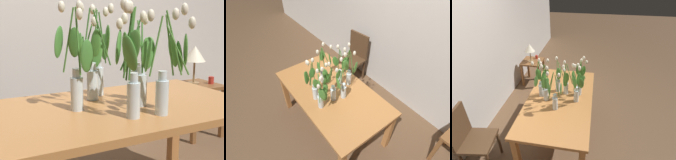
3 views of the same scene
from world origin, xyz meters
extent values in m
plane|color=brown|center=(0.00, 0.00, 0.00)|extent=(18.00, 18.00, 0.00)
cube|color=beige|center=(0.00, 1.30, 1.35)|extent=(9.00, 0.10, 2.70)
cube|color=#B7753D|center=(0.00, 0.00, 0.72)|extent=(1.60, 0.90, 0.04)
cube|color=#B7753D|center=(-0.74, -0.39, 0.35)|extent=(0.07, 0.07, 0.70)
cube|color=#B7753D|center=(-0.74, 0.39, 0.35)|extent=(0.07, 0.07, 0.70)
cube|color=#B7753D|center=(0.74, 0.39, 0.35)|extent=(0.07, 0.07, 0.70)
cylinder|color=silver|center=(0.13, -0.06, 0.83)|extent=(0.07, 0.07, 0.18)
cylinder|color=silver|center=(0.13, -0.06, 0.94)|extent=(0.04, 0.04, 0.05)
cylinder|color=silver|center=(0.13, -0.06, 0.80)|extent=(0.06, 0.06, 0.11)
cylinder|color=#3D752D|center=(0.10, -0.12, 1.09)|extent=(0.06, 0.10, 0.28)
ellipsoid|color=#F2E5C6|center=(0.07, -0.17, 1.24)|extent=(0.04, 0.04, 0.06)
ellipsoid|color=#4C8E38|center=(0.10, -0.17, 1.05)|extent=(0.10, 0.07, 0.18)
cylinder|color=#3D752D|center=(0.07, -0.05, 1.08)|extent=(0.09, 0.03, 0.28)
ellipsoid|color=#F2E5C6|center=(0.03, -0.05, 1.23)|extent=(0.04, 0.04, 0.06)
ellipsoid|color=#4C8E38|center=(0.03, -0.07, 1.02)|extent=(0.06, 0.08, 0.17)
cylinder|color=#3D752D|center=(0.06, -0.06, 1.07)|extent=(0.12, 0.01, 0.24)
ellipsoid|color=#F2E5C6|center=(-0.01, -0.06, 1.20)|extent=(0.04, 0.04, 0.06)
ellipsoid|color=#4C8E38|center=(0.01, -0.09, 1.08)|extent=(0.04, 0.09, 0.18)
cylinder|color=silver|center=(0.02, 0.27, 0.83)|extent=(0.07, 0.07, 0.18)
cylinder|color=silver|center=(0.02, 0.27, 0.94)|extent=(0.04, 0.04, 0.05)
cylinder|color=silver|center=(0.02, 0.27, 0.80)|extent=(0.06, 0.06, 0.11)
cylinder|color=#3D752D|center=(-0.01, 0.25, 1.11)|extent=(0.05, 0.04, 0.34)
ellipsoid|color=#F2E5C6|center=(-0.03, 0.23, 1.28)|extent=(0.04, 0.04, 0.06)
ellipsoid|color=#4C8E38|center=(-0.03, 0.20, 1.08)|extent=(0.07, 0.08, 0.18)
cylinder|color=#3D752D|center=(-0.03, 0.30, 1.12)|extent=(0.09, 0.06, 0.35)
ellipsoid|color=#F2E5C6|center=(-0.07, 0.33, 1.29)|extent=(0.04, 0.04, 0.06)
ellipsoid|color=#4C8E38|center=(-0.08, 0.30, 1.04)|extent=(0.06, 0.10, 0.18)
cylinder|color=#3D752D|center=(0.00, 0.25, 1.07)|extent=(0.04, 0.03, 0.27)
ellipsoid|color=#F2E5C6|center=(-0.02, 0.24, 1.21)|extent=(0.04, 0.04, 0.06)
ellipsoid|color=#4C8E38|center=(-0.02, 0.21, 1.01)|extent=(0.10, 0.07, 0.18)
cylinder|color=#3D752D|center=(0.05, 0.28, 1.10)|extent=(0.06, 0.02, 0.33)
ellipsoid|color=#F2E5C6|center=(0.08, 0.29, 1.27)|extent=(0.04, 0.04, 0.06)
ellipsoid|color=#4C8E38|center=(0.09, 0.32, 1.05)|extent=(0.05, 0.09, 0.18)
cylinder|color=silver|center=(0.14, -0.26, 0.83)|extent=(0.07, 0.07, 0.18)
cylinder|color=silver|center=(0.14, -0.26, 0.94)|extent=(0.04, 0.04, 0.05)
cylinder|color=silver|center=(0.14, -0.26, 0.80)|extent=(0.06, 0.06, 0.11)
cylinder|color=#56933D|center=(0.10, -0.24, 1.09)|extent=(0.06, 0.03, 0.30)
ellipsoid|color=#F2E5C6|center=(0.07, -0.23, 1.25)|extent=(0.04, 0.04, 0.06)
ellipsoid|color=#4C8E38|center=(0.05, -0.25, 1.05)|extent=(0.06, 0.10, 0.18)
cylinder|color=#56933D|center=(0.20, -0.29, 1.07)|extent=(0.11, 0.07, 0.25)
ellipsoid|color=#F2E5C6|center=(0.25, -0.33, 1.21)|extent=(0.04, 0.04, 0.06)
ellipsoid|color=#4C8E38|center=(0.25, -0.29, 1.07)|extent=(0.08, 0.10, 0.18)
cylinder|color=#56933D|center=(0.17, -0.26, 1.10)|extent=(0.06, 0.01, 0.31)
ellipsoid|color=#F2E5C6|center=(0.20, -0.26, 1.25)|extent=(0.04, 0.04, 0.06)
ellipsoid|color=#4C8E38|center=(0.21, -0.23, 1.07)|extent=(0.04, 0.11, 0.18)
cylinder|color=#56933D|center=(0.19, -0.27, 1.11)|extent=(0.09, 0.04, 0.33)
ellipsoid|color=#F2E5C6|center=(0.23, -0.29, 1.28)|extent=(0.04, 0.04, 0.06)
ellipsoid|color=#4C8E38|center=(0.24, -0.26, 1.03)|extent=(0.07, 0.07, 0.17)
cylinder|color=silver|center=(0.17, 0.06, 0.83)|extent=(0.07, 0.07, 0.18)
cylinder|color=silver|center=(0.17, 0.06, 0.94)|extent=(0.04, 0.04, 0.05)
cylinder|color=silver|center=(0.17, 0.06, 0.80)|extent=(0.06, 0.06, 0.11)
cylinder|color=#56933D|center=(0.17, 0.01, 1.08)|extent=(0.01, 0.09, 0.27)
ellipsoid|color=#F2E5C6|center=(0.17, -0.04, 1.22)|extent=(0.04, 0.04, 0.06)
ellipsoid|color=#4C8E38|center=(0.20, -0.03, 1.04)|extent=(0.11, 0.04, 0.18)
cylinder|color=#56933D|center=(0.14, 0.06, 1.12)|extent=(0.05, 0.01, 0.36)
ellipsoid|color=#F2E5C6|center=(0.12, 0.06, 1.30)|extent=(0.04, 0.04, 0.06)
ellipsoid|color=#4C8E38|center=(0.10, 0.03, 1.08)|extent=(0.05, 0.08, 0.17)
cylinder|color=silver|center=(-0.23, 0.02, 0.83)|extent=(0.07, 0.07, 0.18)
cylinder|color=silver|center=(-0.23, 0.02, 0.94)|extent=(0.04, 0.04, 0.05)
cylinder|color=silver|center=(-0.23, 0.02, 0.80)|extent=(0.06, 0.06, 0.11)
cylinder|color=#478433|center=(-0.22, -0.01, 1.10)|extent=(0.01, 0.05, 0.31)
ellipsoid|color=#F2E5C6|center=(-0.22, -0.04, 1.25)|extent=(0.04, 0.04, 0.06)
ellipsoid|color=#427F33|center=(-0.20, -0.05, 1.04)|extent=(0.07, 0.03, 0.17)
cylinder|color=#478433|center=(-0.25, 0.05, 1.11)|extent=(0.05, 0.07, 0.34)
ellipsoid|color=#F2E5C6|center=(-0.28, 0.08, 1.29)|extent=(0.04, 0.04, 0.06)
ellipsoid|color=#427F33|center=(-0.30, 0.07, 1.11)|extent=(0.09, 0.07, 0.18)
cylinder|color=#478433|center=(-0.19, 0.07, 1.12)|extent=(0.07, 0.10, 0.34)
ellipsoid|color=#F2E5C6|center=(-0.16, 0.12, 1.30)|extent=(0.04, 0.04, 0.06)
ellipsoid|color=#427F33|center=(-0.19, 0.12, 1.10)|extent=(0.07, 0.08, 0.17)
cylinder|color=silver|center=(-0.02, -0.23, 0.83)|extent=(0.07, 0.07, 0.18)
cylinder|color=silver|center=(-0.02, -0.23, 0.94)|extent=(0.04, 0.04, 0.05)
cylinder|color=silver|center=(-0.02, -0.23, 0.80)|extent=(0.06, 0.06, 0.11)
cylinder|color=#3D752D|center=(-0.05, -0.25, 1.11)|extent=(0.04, 0.03, 0.34)
ellipsoid|color=#F2E5C6|center=(-0.06, -0.26, 1.28)|extent=(0.04, 0.04, 0.06)
ellipsoid|color=#4C8E38|center=(-0.07, -0.29, 1.10)|extent=(0.06, 0.11, 0.18)
cylinder|color=#3D752D|center=(-0.04, -0.21, 1.12)|extent=(0.04, 0.04, 0.36)
ellipsoid|color=#F2E5C6|center=(-0.06, -0.20, 1.30)|extent=(0.04, 0.04, 0.06)
ellipsoid|color=#4C8E38|center=(-0.09, -0.21, 1.10)|extent=(0.09, 0.09, 0.18)
cylinder|color=#3D752D|center=(-0.06, -0.25, 1.11)|extent=(0.06, 0.03, 0.34)
ellipsoid|color=#F2E5C6|center=(-0.08, -0.26, 1.28)|extent=(0.04, 0.04, 0.06)
ellipsoid|color=#4C8E38|center=(-0.08, -0.29, 1.07)|extent=(0.08, 0.09, 0.18)
cylinder|color=silver|center=(-0.06, 0.18, 0.83)|extent=(0.07, 0.07, 0.18)
cylinder|color=silver|center=(-0.06, 0.18, 0.94)|extent=(0.04, 0.04, 0.05)
cylinder|color=silver|center=(-0.06, 0.18, 0.80)|extent=(0.06, 0.06, 0.11)
cylinder|color=#3D752D|center=(0.00, 0.17, 1.11)|extent=(0.11, 0.02, 0.33)
ellipsoid|color=#F2E5C6|center=(0.05, 0.16, 1.29)|extent=(0.04, 0.04, 0.06)
ellipsoid|color=#4C8E38|center=(0.05, 0.19, 1.11)|extent=(0.04, 0.11, 0.18)
cylinder|color=#3D752D|center=(-0.10, 0.19, 1.11)|extent=(0.06, 0.02, 0.35)
ellipsoid|color=#F2E5C6|center=(-0.12, 0.19, 1.29)|extent=(0.04, 0.04, 0.06)
ellipsoid|color=#4C8E38|center=(-0.14, 0.17, 1.07)|extent=(0.04, 0.11, 0.18)
cube|color=#4C331E|center=(-0.67, 0.93, 0.45)|extent=(0.45, 0.45, 0.04)
cylinder|color=#4C331E|center=(-0.48, 0.78, 0.21)|extent=(0.04, 0.04, 0.43)
cylinder|color=#4C331E|center=(-0.82, 0.74, 0.21)|extent=(0.04, 0.04, 0.43)
cylinder|color=#4C331E|center=(-0.53, 1.12, 0.21)|extent=(0.04, 0.04, 0.43)
cylinder|color=#4C331E|center=(-0.87, 1.07, 0.21)|extent=(0.04, 0.04, 0.43)
cube|color=#4C331E|center=(-0.70, 1.11, 0.70)|extent=(0.40, 0.09, 0.46)
cube|color=brown|center=(1.25, 0.72, 0.26)|extent=(0.04, 0.04, 0.51)
camera|label=1|loc=(-0.81, -1.53, 1.24)|focal=50.47mm
camera|label=2|loc=(1.44, -0.97, 2.52)|focal=30.04mm
camera|label=3|loc=(-1.96, -0.40, 2.31)|focal=28.81mm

